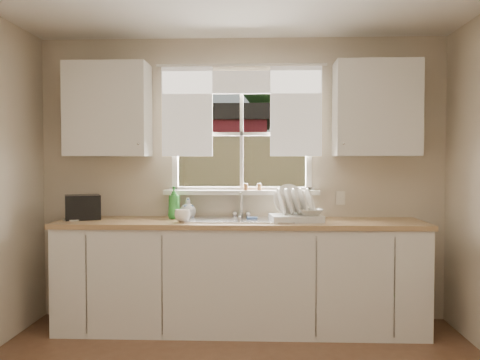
{
  "coord_description": "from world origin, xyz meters",
  "views": [
    {
      "loc": [
        0.16,
        -2.54,
        1.4
      ],
      "look_at": [
        0.0,
        1.65,
        1.25
      ],
      "focal_mm": 38.0,
      "sensor_mm": 36.0,
      "label": 1
    }
  ],
  "objects_px": {
    "black_appliance": "(83,207)",
    "soap_bottle_a": "(174,202)",
    "dish_rack": "(295,211)",
    "cup": "(182,216)"
  },
  "relations": [
    {
      "from": "black_appliance",
      "to": "soap_bottle_a",
      "type": "bearing_deg",
      "value": -16.15
    },
    {
      "from": "soap_bottle_a",
      "to": "black_appliance",
      "type": "relative_size",
      "value": 0.98
    },
    {
      "from": "dish_rack",
      "to": "soap_bottle_a",
      "type": "height_order",
      "value": "dish_rack"
    },
    {
      "from": "soap_bottle_a",
      "to": "dish_rack",
      "type": "bearing_deg",
      "value": -27.69
    },
    {
      "from": "dish_rack",
      "to": "black_appliance",
      "type": "distance_m",
      "value": 1.8
    },
    {
      "from": "dish_rack",
      "to": "black_appliance",
      "type": "bearing_deg",
      "value": 177.6
    },
    {
      "from": "dish_rack",
      "to": "black_appliance",
      "type": "height_order",
      "value": "dish_rack"
    },
    {
      "from": "soap_bottle_a",
      "to": "black_appliance",
      "type": "distance_m",
      "value": 0.78
    },
    {
      "from": "soap_bottle_a",
      "to": "cup",
      "type": "distance_m",
      "value": 0.28
    },
    {
      "from": "dish_rack",
      "to": "cup",
      "type": "relative_size",
      "value": 3.5
    }
  ]
}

